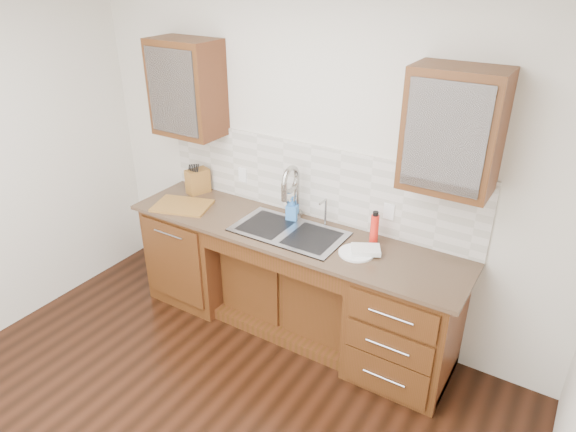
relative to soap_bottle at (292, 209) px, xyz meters
The scene contains 23 objects.
wall_back 0.41m from the soap_bottle, 67.25° to the left, with size 4.00×0.10×2.70m, color beige.
base_cabinet_left 1.05m from the soap_bottle, 169.59° to the right, with size 0.70×0.62×0.88m, color #593014.
base_cabinet_center 0.67m from the soap_bottle, 39.30° to the right, with size 1.20×0.44×0.70m, color #593014.
base_cabinet_right 1.19m from the soap_bottle, ahead, with size 0.70×0.62×0.88m, color #593014.
countertop 0.22m from the soap_bottle, 64.16° to the right, with size 2.70×0.65×0.03m, color #84705B.
backsplash 0.26m from the soap_bottle, 58.96° to the left, with size 2.70×0.02×0.59m, color beige.
sink 0.27m from the soap_bottle, 65.97° to the right, with size 0.84×0.46×0.19m, color #9E9EA5.
faucet 0.11m from the soap_bottle, 70.81° to the left, with size 0.04×0.04×0.40m, color #999993.
filter_tap 0.27m from the soap_bottle, 10.93° to the left, with size 0.02×0.02×0.24m, color #999993.
upper_cabinet_left 1.27m from the soap_bottle, behind, with size 0.55×0.34×0.75m, color #593014.
upper_cabinet_right 1.40m from the soap_bottle, ahead, with size 0.55×0.34×0.75m, color #593014.
outlet_left 0.59m from the soap_bottle, 167.35° to the left, with size 0.08×0.01×0.12m, color white.
outlet_right 0.75m from the soap_bottle, ahead, with size 0.08×0.01×0.12m, color white.
soap_bottle is the anchor object (origin of this frame).
water_bottle 0.69m from the soap_bottle, ahead, with size 0.06×0.06×0.22m, color red.
plate 0.69m from the soap_bottle, 17.69° to the right, with size 0.25×0.25×0.01m, color white.
dish_towel 0.72m from the soap_bottle, 13.61° to the right, with size 0.20×0.14×0.03m, color white.
knife_block 0.97m from the soap_bottle, behind, with size 0.12×0.19×0.21m, color #A88846.
cutting_board 0.94m from the soap_bottle, 162.40° to the right, with size 0.45×0.31×0.02m, color #A86F31.
cup_left_a 1.28m from the soap_bottle, behind, with size 0.12×0.12×0.09m, color white.
cup_left_b 1.20m from the soap_bottle, behind, with size 0.11×0.11×0.10m, color white.
cup_right_a 1.31m from the soap_bottle, ahead, with size 0.11×0.11×0.09m, color white.
cup_right_b 1.42m from the soap_bottle, ahead, with size 0.09×0.09×0.08m, color white.
Camera 1 is at (1.77, -1.45, 2.75)m, focal length 32.00 mm.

